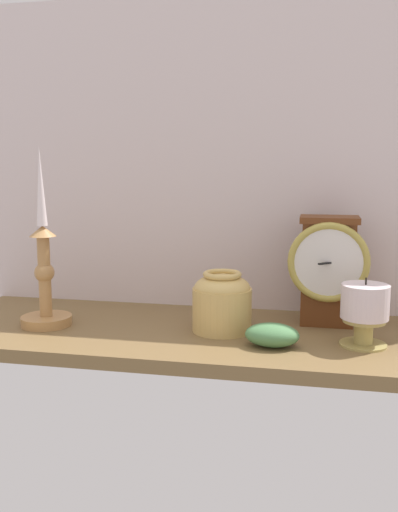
{
  "coord_description": "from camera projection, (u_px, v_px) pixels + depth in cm",
  "views": [
    {
      "loc": [
        21.81,
        -100.47,
        30.62
      ],
      "look_at": [
        1.03,
        0.0,
        14.0
      ],
      "focal_mm": 39.67,
      "sensor_mm": 36.0,
      "label": 1
    }
  ],
  "objects": [
    {
      "name": "mantel_clock",
      "position": [
        328.0,
        268.0,
        1.08
      ],
      "size": [
        15.11,
        9.95,
        20.94
      ],
      "color": "#5E2F14",
      "rests_on": "ground_plane"
    },
    {
      "name": "candlestick_tall_left",
      "position": [
        45.0,
        276.0,
        1.08
      ],
      "size": [
        9.66,
        9.66,
        33.92
      ],
      "color": "#B2804A",
      "rests_on": "ground_plane"
    },
    {
      "name": "pillar_candle_front",
      "position": [
        365.0,
        310.0,
        0.96
      ],
      "size": [
        8.06,
        8.06,
        11.85
      ],
      "color": "tan",
      "rests_on": "ground_plane"
    },
    {
      "name": "ground_plane",
      "position": [
        194.0,
        335.0,
        1.07
      ],
      "size": [
        100.0,
        36.0,
        2.4
      ],
      "primitive_type": "cube",
      "color": "brown"
    },
    {
      "name": "brass_vase_jar",
      "position": [
        222.0,
        301.0,
        1.04
      ],
      "size": [
        10.98,
        10.98,
        11.26
      ],
      "color": "tan",
      "rests_on": "ground_plane"
    },
    {
      "name": "back_wall",
      "position": [
        212.0,
        156.0,
        1.19
      ],
      "size": [
        120.0,
        2.0,
        65.0
      ],
      "primitive_type": "cube",
      "color": "silver",
      "rests_on": "ground_plane"
    },
    {
      "name": "ivy_sprig",
      "position": [
        272.0,
        335.0,
        0.96
      ],
      "size": [
        9.24,
        6.47,
        3.99
      ],
      "color": "#4E824D",
      "rests_on": "ground_plane"
    }
  ]
}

